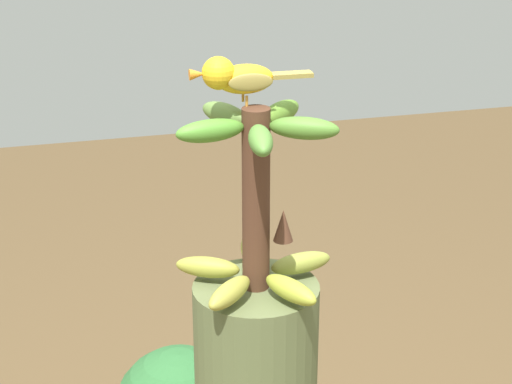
% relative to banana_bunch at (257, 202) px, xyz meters
% --- Properties ---
extents(banana_bunch, '(0.30, 0.30, 0.35)m').
position_rel_banana_bunch_xyz_m(banana_bunch, '(0.00, 0.00, 0.00)').
color(banana_bunch, '#4C2D1E').
rests_on(banana_bunch, banana_tree).
extents(perched_bird, '(0.06, 0.22, 0.09)m').
position_rel_banana_bunch_xyz_m(perched_bird, '(-0.03, -0.03, 0.22)').
color(perched_bird, '#C68933').
rests_on(perched_bird, banana_bunch).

